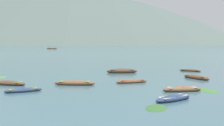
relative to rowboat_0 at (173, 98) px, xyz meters
The scene contains 14 objects.
ground_plane 1490.22m from the rowboat_0, 90.18° to the left, with size 6000.00×6000.00×0.00m, color #385660.
rowboat_0 is the anchor object (origin of this frame).
rowboat_1 17.13m from the rowboat_0, 149.47° to the left, with size 4.31×2.71×0.54m.
rowboat_2 4.10m from the rowboat_0, 61.21° to the left, with size 3.66×1.31×0.56m.
rowboat_3 18.79m from the rowboat_0, 94.85° to the left, with size 4.51×1.48×0.79m.
rowboat_4 11.20m from the rowboat_0, 134.39° to the left, with size 4.38×1.71×0.59m.
rowboat_5 12.95m from the rowboat_0, 159.69° to the left, with size 3.33×1.92×0.43m.
rowboat_6 13.31m from the rowboat_0, 59.97° to the left, with size 2.57×4.00×0.57m.
rowboat_7 22.01m from the rowboat_0, 65.13° to the left, with size 3.19×2.77×0.42m.
rowboat_8 9.16m from the rowboat_0, 100.81° to the left, with size 3.77×1.84×0.49m.
ferry_0 202.59m from the rowboat_0, 100.85° to the left, with size 8.15×4.78×2.54m.
weed_patch_3 23.08m from the rowboat_0, 140.04° to the left, with size 1.42×2.06×0.14m, color #477033.
weed_patch_5 5.74m from the rowboat_0, 42.23° to the left, with size 2.97×1.69×0.14m, color #38662D.
weed_patch_6 2.88m from the rowboat_0, 130.58° to the right, with size 1.35×2.16×0.14m, color #2D5628.
Camera 1 is at (-1.57, -8.76, 4.23)m, focal length 41.15 mm.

